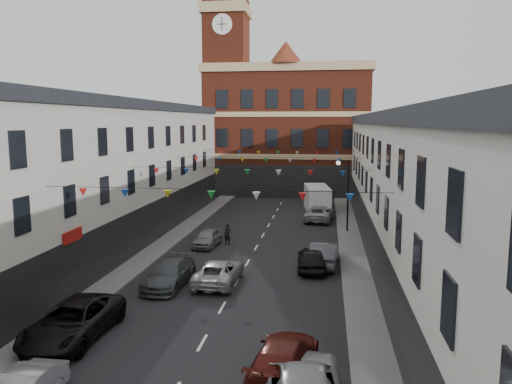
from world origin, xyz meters
The scene contains 19 objects.
ground centered at (0.00, 0.00, 0.00)m, with size 160.00×160.00×0.00m, color black.
pavement_left centered at (-6.90, 2.00, 0.07)m, with size 1.80×64.00×0.15m, color #605E5B.
pavement_right centered at (6.90, 2.00, 0.07)m, with size 1.80×64.00×0.15m, color #605E5B.
terrace_left centered at (-11.78, 1.00, 5.35)m, with size 8.40×56.00×10.70m.
terrace_right centered at (11.78, 1.00, 4.85)m, with size 8.40×56.00×9.70m.
civic_building centered at (0.00, 37.95, 8.14)m, with size 20.60×13.30×18.50m.
clock_tower centered at (-7.50, 35.00, 14.93)m, with size 5.60×5.60×30.00m.
distant_hill centered at (-4.00, 62.00, 5.00)m, with size 40.00×14.00×10.00m, color #314C23.
street_lamp centered at (6.55, 14.00, 3.90)m, with size 1.10×0.36×6.00m.
car_left_c centered at (-5.50, -8.38, 0.79)m, with size 2.61×5.66×1.57m, color black.
car_left_d centered at (-3.60, -1.19, 0.71)m, with size 1.99×4.90×1.42m, color #3D4044.
car_left_e centered at (-3.60, 7.89, 0.64)m, with size 1.51×3.76×1.28m, color gray.
car_right_c centered at (3.60, -10.25, 0.72)m, with size 2.01×4.95×1.44m, color #531610.
car_right_d centered at (4.22, 3.03, 0.75)m, with size 1.76×4.38×1.49m, color black.
car_right_e centered at (4.95, 4.12, 0.77)m, with size 1.64×4.70×1.55m, color #484A50.
car_right_f centered at (4.48, 18.62, 0.72)m, with size 2.37×5.15×1.43m, color #9A9D9E.
moving_car centered at (-0.98, -0.34, 0.68)m, with size 2.25×4.87×1.35m, color #A6A9AC.
white_van centered at (4.10, 23.94, 1.28)m, with size 2.22×5.78×2.56m, color white.
pedestrian centered at (-2.22, 8.49, 0.80)m, with size 0.58×0.38×1.60m, color black.
Camera 1 is at (4.99, -27.20, 9.17)m, focal length 35.00 mm.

